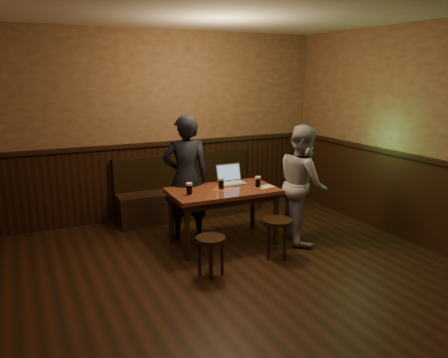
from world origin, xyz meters
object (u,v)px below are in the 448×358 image
stool_left (211,245)px  pint_mid (221,184)px  person_grey (303,184)px  bench (188,196)px  pint_left (189,189)px  laptop (231,178)px  pub_table (223,196)px  pint_right (258,182)px  stool_right (277,227)px  person_suit (186,178)px

stool_left → pint_mid: (0.50, 0.79, 0.45)m
person_grey → stool_left: bearing=124.5°
bench → pint_left: (-0.48, -1.35, 0.50)m
laptop → person_grey: 0.95m
stool_left → pint_mid: pint_mid is taller
pub_table → pint_right: bearing=-12.4°
pint_right → bench: bearing=107.9°
stool_right → person_suit: (-0.74, 1.09, 0.45)m
stool_left → laptop: bearing=53.7°
pint_left → pint_mid: size_ratio=1.02×
person_suit → person_grey: person_suit is taller
bench → stool_left: bearing=-104.2°
stool_left → person_grey: bearing=16.6°
pint_mid → pint_left: bearing=-170.8°
pub_table → person_suit: 0.56m
pint_left → pint_right: size_ratio=1.04×
pint_mid → laptop: 0.34m
stool_left → person_grey: (1.52, 0.45, 0.42)m
pub_table → pint_right: size_ratio=9.45×
stool_left → pint_left: size_ratio=2.91×
person_grey → stool_right: bearing=138.6°
laptop → person_suit: (-0.58, 0.16, 0.04)m
stool_right → pint_left: size_ratio=3.17×
pint_mid → person_grey: (1.02, -0.34, -0.03)m
person_grey → person_suit: bearing=79.5°
pint_mid → laptop: size_ratio=0.42×
laptop → person_grey: person_grey is taller
stool_right → pint_right: bearing=83.9°
bench → stool_right: (0.39, -1.97, 0.07)m
pub_table → stool_right: pub_table is taller
pub_table → stool_left: 0.98m
pub_table → person_suit: bearing=132.5°
laptop → person_grey: bearing=-36.6°
bench → pub_table: bench is taller
stool_right → pint_left: (-0.87, 0.63, 0.42)m
pint_mid → laptop: bearing=42.5°
pub_table → person_grey: 1.06m
stool_right → laptop: laptop is taller
pint_left → laptop: 0.78m
stool_right → laptop: 1.03m
stool_left → laptop: (0.75, 1.02, 0.44)m
stool_left → pint_right: (0.97, 0.67, 0.45)m
pub_table → pint_right: (0.45, -0.11, 0.17)m
pint_mid → person_grey: 1.07m
stool_left → pint_right: bearing=34.8°
bench → pub_table: size_ratio=1.59×
person_suit → pint_left: bearing=88.3°
person_suit → person_grey: 1.53m
pint_right → stool_left: bearing=-145.2°
person_suit → person_grey: (1.34, -0.73, -0.06)m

